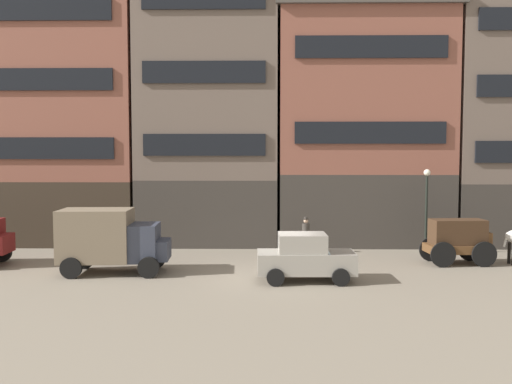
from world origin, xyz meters
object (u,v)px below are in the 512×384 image
object	(u,v)px
cargo_wagon	(459,238)
sedan_light	(305,257)
pedestrian_officer	(306,234)
streetlamp_curbside	(427,199)
delivery_truck_near	(111,239)

from	to	relation	value
cargo_wagon	sedan_light	xyz separation A→B (m)	(-6.98, -3.43, -0.23)
cargo_wagon	pedestrian_officer	size ratio (longest dim) A/B	1.67
cargo_wagon	sedan_light	distance (m)	7.78
pedestrian_officer	streetlamp_curbside	xyz separation A→B (m)	(5.75, -0.20, 1.69)
delivery_truck_near	pedestrian_officer	distance (m)	9.47
cargo_wagon	delivery_truck_near	xyz separation A→B (m)	(-14.77, -2.15, 0.28)
streetlamp_curbside	sedan_light	bearing A→B (deg)	-137.33
delivery_truck_near	streetlamp_curbside	world-z (taller)	streetlamp_curbside
pedestrian_officer	streetlamp_curbside	distance (m)	6.00
sedan_light	streetlamp_curbside	size ratio (longest dim) A/B	0.91
cargo_wagon	delivery_truck_near	size ratio (longest dim) A/B	0.68
cargo_wagon	delivery_truck_near	distance (m)	14.93
cargo_wagon	streetlamp_curbside	size ratio (longest dim) A/B	0.73
pedestrian_officer	streetlamp_curbside	bearing A→B (deg)	-1.99
sedan_light	cargo_wagon	bearing A→B (deg)	26.17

